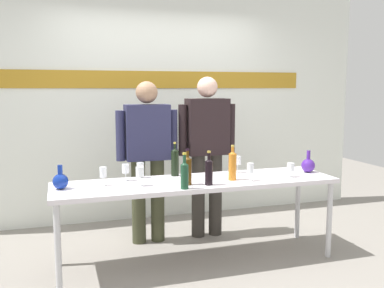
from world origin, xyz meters
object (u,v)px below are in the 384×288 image
Objects in this scene: presenter_right at (207,145)px; wine_bottle_2 at (175,161)px; wine_bottle_0 at (209,171)px; wine_glass_left_2 at (140,167)px; decanter_blue_left at (60,181)px; wine_glass_right_1 at (237,161)px; wine_bottle_3 at (232,165)px; presenter_left at (147,151)px; wine_bottle_1 at (187,169)px; decanter_blue_right at (308,165)px; wine_bottle_4 at (185,174)px; wine_glass_left_0 at (103,173)px; wine_glass_left_3 at (140,172)px; wine_glass_left_1 at (126,169)px; wine_glass_right_2 at (291,167)px; wine_glass_right_0 at (250,168)px; display_table at (197,187)px.

presenter_right is 5.28× the size of wine_bottle_2.
wine_bottle_0 is 0.68m from wine_glass_left_2.
decanter_blue_left is 1.68m from wine_glass_right_1.
wine_bottle_3 is at bearing -23.67° from wine_glass_left_2.
presenter_left reaches higher than wine_bottle_1.
decanter_blue_right is 1.39m from wine_bottle_4.
decanter_blue_right is 1.30m from wine_bottle_1.
wine_glass_left_0 is 0.32m from wine_glass_left_3.
wine_glass_left_1 is (0.56, 0.15, 0.04)m from decanter_blue_left.
wine_bottle_4 reaches higher than wine_glass_left_1.
wine_glass_left_1 is (-0.65, 0.37, -0.02)m from wine_bottle_0.
wine_glass_right_2 is (-0.28, -0.15, 0.02)m from decanter_blue_right.
wine_glass_left_0 is 0.98× the size of wine_glass_right_0.
wine_glass_right_0 is (1.27, -0.23, 0.01)m from wine_glass_left_0.
wine_bottle_2 is (-0.17, 0.46, 0.01)m from wine_bottle_0.
wine_bottle_0 reaches higher than wine_glass_left_3.
wine_bottle_2 is 2.09× the size of wine_glass_left_1.
wine_bottle_0 is 0.62m from wine_glass_right_1.
wine_bottle_0 is (-0.28, -0.83, -0.10)m from presenter_right.
decanter_blue_left is 1.41× the size of wine_glass_left_2.
wine_glass_left_1 is (-0.61, 0.18, 0.17)m from display_table.
wine_glass_left_3 is 1.23× the size of wine_glass_right_2.
presenter_left reaches higher than wine_glass_right_0.
wine_glass_left_1 is 0.25m from wine_glass_left_3.
wine_glass_left_3 is (-0.33, 0.21, -0.00)m from wine_bottle_4.
decanter_blue_left reaches higher than display_table.
wine_glass_right_2 reaches higher than display_table.
wine_glass_left_1 is at bearing 133.07° from wine_bottle_4.
wine_bottle_0 is 1.82× the size of wine_glass_right_1.
decanter_blue_right is 0.86m from wine_bottle_3.
wine_bottle_0 is 1.85× the size of wine_glass_left_0.
wine_glass_right_1 reaches higher than wine_glass_left_1.
decanter_blue_left is 1.51× the size of wine_glass_right_2.
wine_glass_right_0 is at bearing 4.32° from wine_bottle_0.
wine_glass_left_0 is 1.11× the size of wine_glass_left_2.
wine_glass_right_0 is 1.22× the size of wine_glass_right_2.
decanter_blue_left is at bearing 173.12° from wine_glass_right_0.
presenter_left is at bearing 133.62° from wine_glass_right_0.
wine_glass_right_2 is (0.43, 0.04, -0.02)m from wine_glass_right_0.
wine_bottle_2 is at bearing 143.47° from wine_glass_right_0.
wine_glass_right_2 is at bearing -20.83° from wine_bottle_2.
decanter_blue_left reaches higher than wine_glass_left_0.
presenter_right is at bearing 39.45° from wine_bottle_2.
decanter_blue_left is 1.63m from wine_glass_right_0.
wine_bottle_2 reaches higher than wine_bottle_4.
wine_bottle_1 is 0.97× the size of wine_bottle_2.
wine_bottle_1 reaches higher than wine_glass_right_1.
wine_bottle_4 is at bearing -119.80° from presenter_right.
decanter_blue_right reaches higher than wine_glass_left_2.
decanter_blue_left is 0.12× the size of presenter_left.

